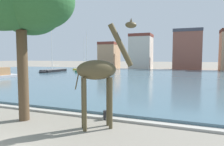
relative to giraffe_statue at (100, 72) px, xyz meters
The scene contains 11 objects.
harbor_water 23.41m from the giraffe_statue, 97.39° to the left, with size 90.98×42.81×0.27m, color #476675.
quay_edge_coping 4.25m from the giraffe_statue, 154.55° to the left, with size 90.98×0.50×0.12m, color #ADA89E.
giraffe_statue is the anchor object (origin of this frame).
sailboat_green 35.34m from the giraffe_statue, 119.11° to the left, with size 2.23×7.47×9.01m.
sailboat_yellow 43.52m from the giraffe_statue, 119.67° to the left, with size 2.14×8.47×8.28m.
sailboat_black 35.47m from the giraffe_statue, 131.20° to the left, with size 2.47×7.25×9.70m.
shade_tree 5.49m from the giraffe_statue, behind, with size 5.35×5.84×7.80m.
mooring_bollard 2.79m from the giraffe_statue, 101.94° to the left, with size 0.24×0.24×0.50m, color #232326.
townhouse_end_terrace 52.05m from the giraffe_statue, 111.25° to the left, with size 5.27×6.24×7.91m.
townhouse_wide_warehouse 48.93m from the giraffe_statue, 100.52° to the left, with size 6.08×6.00×9.88m.
townhouse_tall_gabled 49.28m from the giraffe_statue, 86.03° to the left, with size 7.21×6.89×10.69m.
Camera 1 is at (6.92, -4.10, 3.42)m, focal length 32.29 mm.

